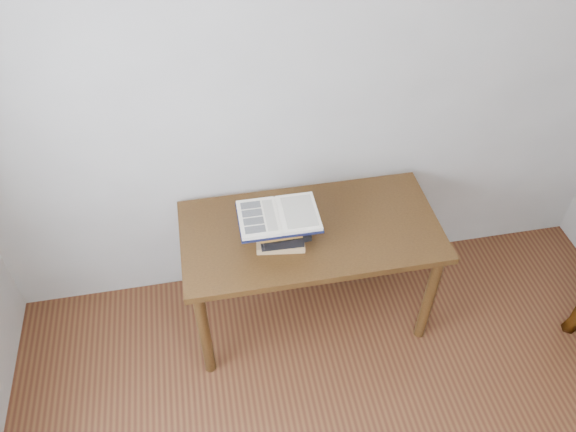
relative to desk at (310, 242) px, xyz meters
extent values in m
cube|color=#B6B3AC|center=(0.10, 0.37, 0.69)|extent=(3.50, 0.04, 2.60)
cube|color=#442A11|center=(0.00, 0.00, 0.08)|extent=(1.32, 0.66, 0.04)
cylinder|color=#442A11|center=(-0.60, -0.27, -0.27)|extent=(0.06, 0.06, 0.67)
cylinder|color=#442A11|center=(0.60, -0.27, -0.27)|extent=(0.06, 0.06, 0.67)
cylinder|color=#442A11|center=(-0.60, 0.27, -0.27)|extent=(0.06, 0.06, 0.67)
cylinder|color=#442A11|center=(0.60, 0.27, -0.27)|extent=(0.06, 0.06, 0.67)
cube|color=#A38354|center=(-0.17, -0.06, 0.12)|extent=(0.25, 0.19, 0.04)
cube|color=black|center=(-0.17, -0.08, 0.15)|extent=(0.21, 0.14, 0.03)
cube|color=black|center=(-0.15, -0.07, 0.18)|extent=(0.24, 0.17, 0.03)
cube|color=#A87F26|center=(-0.18, -0.07, 0.21)|extent=(0.21, 0.15, 0.03)
cube|color=#A87F26|center=(-0.16, -0.06, 0.24)|extent=(0.22, 0.20, 0.03)
cube|color=black|center=(-0.17, -0.05, 0.26)|extent=(0.39, 0.27, 0.01)
cube|color=silver|center=(-0.27, -0.05, 0.28)|extent=(0.19, 0.26, 0.02)
cube|color=silver|center=(-0.08, -0.05, 0.28)|extent=(0.19, 0.26, 0.02)
cylinder|color=silver|center=(-0.17, -0.05, 0.28)|extent=(0.01, 0.26, 0.01)
cube|color=black|center=(-0.29, 0.03, 0.29)|extent=(0.10, 0.05, 0.00)
cube|color=black|center=(-0.30, -0.02, 0.29)|extent=(0.10, 0.05, 0.00)
cube|color=black|center=(-0.30, -0.08, 0.29)|extent=(0.10, 0.05, 0.00)
cube|color=black|center=(-0.30, -0.13, 0.29)|extent=(0.10, 0.05, 0.00)
cube|color=beige|center=(-0.21, -0.05, 0.29)|extent=(0.05, 0.21, 0.00)
cube|color=beige|center=(-0.07, -0.05, 0.29)|extent=(0.15, 0.22, 0.00)
camera|label=1|loc=(-0.48, -1.91, 2.15)|focal=35.00mm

